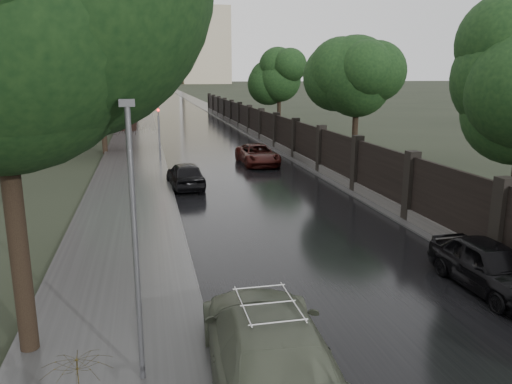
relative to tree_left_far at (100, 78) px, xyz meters
name	(u,v)px	position (x,y,z in m)	size (l,w,h in m)	color
road	(157,89)	(8.00, 160.00, -5.23)	(8.00, 420.00, 0.02)	black
sidewalk_left	(141,89)	(2.00, 160.00, -5.16)	(4.00, 420.00, 0.16)	#2D2D2D
verge_right	(172,89)	(13.50, 160.00, -5.20)	(3.00, 420.00, 0.08)	#2D2D2D
fence_right	(270,132)	(12.60, 2.01, -4.23)	(0.45, 75.72, 2.70)	#383533
tree_left_far	(100,78)	(0.00, 0.00, 0.00)	(4.25, 4.25, 7.39)	black
tree_right_b	(357,84)	(15.50, -8.00, -0.29)	(4.08, 4.08, 7.01)	black
tree_right_c	(279,80)	(15.50, 10.00, -0.29)	(4.08, 4.08, 7.01)	black
lamp_post	(135,245)	(2.60, -28.50, -2.57)	(0.25, 0.12, 5.11)	#59595E
traffic_light	(159,125)	(3.70, -5.01, -2.84)	(0.16, 0.32, 4.00)	#59595E
brick_building	(14,30)	(-10.00, 22.00, 4.76)	(24.00, 18.00, 20.00)	black
stalinist_tower	(149,15)	(8.00, 270.00, 33.14)	(92.00, 30.00, 159.00)	tan
volga_sedan	(268,346)	(4.80, -28.97, -4.47)	(2.17, 5.34, 1.55)	#4F5544
hatchback_left	(185,175)	(4.68, -12.44, -4.58)	(1.57, 3.89, 1.33)	black
car_right_near	(490,266)	(11.40, -26.22, -4.59)	(1.55, 3.84, 1.31)	black
car_right_far	(258,155)	(9.60, -6.85, -4.61)	(2.11, 4.57, 1.27)	black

